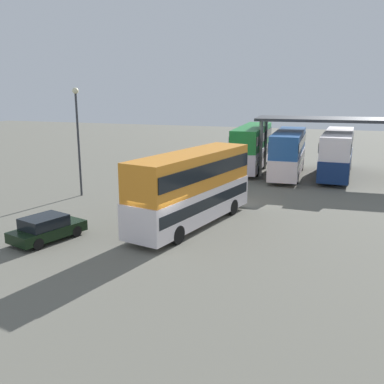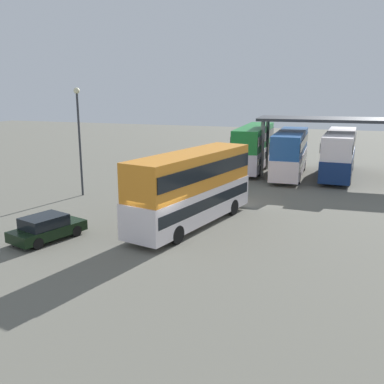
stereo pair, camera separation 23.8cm
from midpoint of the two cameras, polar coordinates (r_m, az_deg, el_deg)
ground_plane at (r=22.68m, az=-4.69°, el=-6.93°), size 140.00×140.00×0.00m
double_decker_main at (r=25.20m, az=-0.26°, el=0.82°), size 4.73×10.50×4.33m
parked_hatchback at (r=24.33m, az=-18.81°, el=-4.53°), size 2.82×4.27×1.35m
double_decker_near_canopy at (r=43.68m, az=7.75°, el=6.05°), size 2.81×11.55×4.26m
double_decker_mid_row at (r=40.82m, az=12.37°, el=5.21°), size 2.67×10.50×4.09m
double_decker_far_right at (r=41.98m, az=18.38°, el=5.05°), size 3.00×11.63×4.07m
depot_canopy at (r=41.68m, az=19.96°, el=8.51°), size 16.86×5.94×5.28m
lamppost_tall at (r=33.10m, az=-14.98°, el=7.99°), size 0.44×0.44×7.94m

